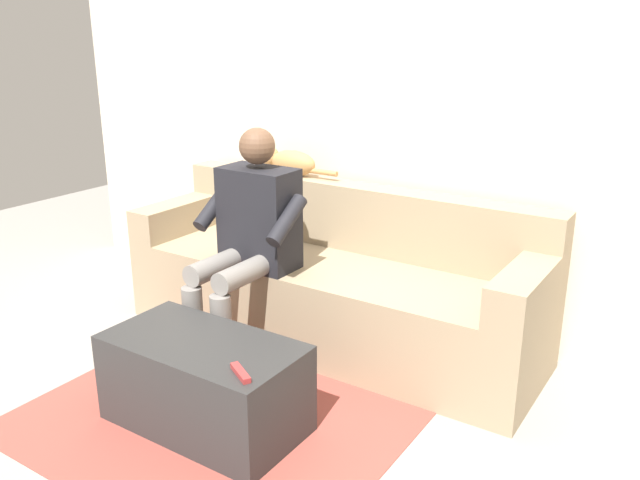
% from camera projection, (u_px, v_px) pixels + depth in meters
% --- Properties ---
extents(ground_plane, '(8.00, 8.00, 0.00)m').
position_uv_depth(ground_plane, '(250.00, 394.00, 3.07)').
color(ground_plane, gray).
extents(back_wall, '(4.52, 0.06, 2.58)m').
position_uv_depth(back_wall, '(374.00, 93.00, 3.57)').
color(back_wall, beige).
rests_on(back_wall, ground).
extents(couch, '(2.28, 0.72, 0.81)m').
position_uv_depth(couch, '(333.00, 285.00, 3.55)').
color(couch, '#9E896B').
rests_on(couch, ground).
extents(coffee_table, '(0.85, 0.45, 0.40)m').
position_uv_depth(coffee_table, '(205.00, 383.00, 2.77)').
color(coffee_table, '#2D2D2D').
rests_on(coffee_table, ground).
extents(person_solo_seated, '(0.54, 0.58, 1.17)m').
position_uv_depth(person_solo_seated, '(249.00, 233.00, 3.28)').
color(person_solo_seated, black).
rests_on(person_solo_seated, ground).
extents(cat_on_backrest, '(0.54, 0.13, 0.16)m').
position_uv_depth(cat_on_backrest, '(287.00, 161.00, 3.80)').
color(cat_on_backrest, '#B7844C').
rests_on(cat_on_backrest, couch).
extents(remote_red, '(0.14, 0.10, 0.02)m').
position_uv_depth(remote_red, '(241.00, 373.00, 2.44)').
color(remote_red, '#B73333').
rests_on(remote_red, coffee_table).
extents(floor_rug, '(1.60, 1.45, 0.01)m').
position_uv_depth(floor_rug, '(225.00, 410.00, 2.93)').
color(floor_rug, '#9E473D').
rests_on(floor_rug, ground).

